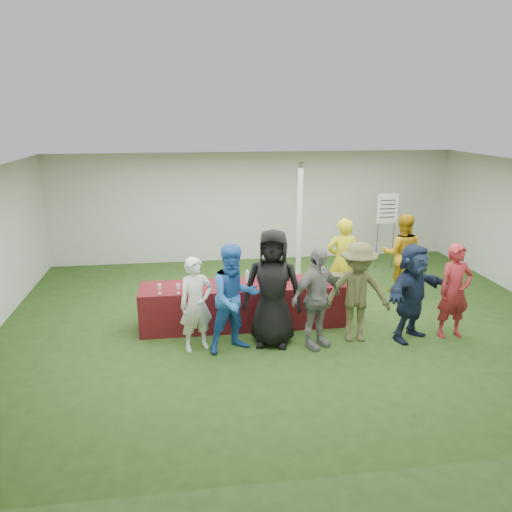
{
  "coord_description": "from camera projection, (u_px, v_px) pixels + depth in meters",
  "views": [
    {
      "loc": [
        -1.68,
        -8.16,
        3.61
      ],
      "look_at": [
        -0.54,
        -0.05,
        1.25
      ],
      "focal_mm": 35.0,
      "sensor_mm": 36.0,
      "label": 1
    }
  ],
  "objects": [
    {
      "name": "ground",
      "position": [
        285.0,
        321.0,
        8.99
      ],
      "size": [
        60.0,
        60.0,
        0.0
      ],
      "primitive_type": "plane",
      "color": "#284719",
      "rests_on": "ground"
    },
    {
      "name": "tent",
      "position": [
        299.0,
        232.0,
        9.82
      ],
      "size": [
        10.0,
        10.0,
        10.0
      ],
      "color": "white",
      "rests_on": "ground"
    },
    {
      "name": "serving_table",
      "position": [
        245.0,
        304.0,
        8.74
      ],
      "size": [
        3.6,
        0.8,
        0.75
      ],
      "primitive_type": "cube",
      "color": "maroon",
      "rests_on": "ground"
    },
    {
      "name": "wine_bottles",
      "position": [
        274.0,
        274.0,
        8.8
      ],
      "size": [
        0.54,
        0.14,
        0.32
      ],
      "color": "black",
      "rests_on": "serving_table"
    },
    {
      "name": "wine_glasses",
      "position": [
        189.0,
        286.0,
        8.22
      ],
      "size": [
        1.16,
        0.11,
        0.16
      ],
      "color": "silver",
      "rests_on": "serving_table"
    },
    {
      "name": "water_bottle",
      "position": [
        247.0,
        277.0,
        8.69
      ],
      "size": [
        0.07,
        0.07,
        0.23
      ],
      "color": "silver",
      "rests_on": "serving_table"
    },
    {
      "name": "bar_towel",
      "position": [
        334.0,
        278.0,
        8.89
      ],
      "size": [
        0.25,
        0.18,
        0.03
      ],
      "primitive_type": "cube",
      "color": "white",
      "rests_on": "serving_table"
    },
    {
      "name": "dump_bucket",
      "position": [
        337.0,
        279.0,
        8.61
      ],
      "size": [
        0.27,
        0.27,
        0.18
      ],
      "primitive_type": "cylinder",
      "color": "slate",
      "rests_on": "serving_table"
    },
    {
      "name": "wine_list_sign",
      "position": [
        387.0,
        214.0,
        11.68
      ],
      "size": [
        0.5,
        0.03,
        1.8
      ],
      "color": "slate",
      "rests_on": "ground"
    },
    {
      "name": "staff_pourer",
      "position": [
        342.0,
        261.0,
        9.64
      ],
      "size": [
        0.65,
        0.46,
        1.69
      ],
      "primitive_type": "imported",
      "rotation": [
        0.0,
        0.0,
        3.05
      ],
      "color": "yellow",
      "rests_on": "ground"
    },
    {
      "name": "staff_back",
      "position": [
        402.0,
        254.0,
        10.2
      ],
      "size": [
        0.96,
        0.86,
        1.65
      ],
      "primitive_type": "imported",
      "rotation": [
        0.0,
        0.0,
        2.81
      ],
      "color": "#BE8C13",
      "rests_on": "ground"
    },
    {
      "name": "customer_0",
      "position": [
        196.0,
        304.0,
        7.73
      ],
      "size": [
        0.64,
        0.52,
        1.5
      ],
      "primitive_type": "imported",
      "rotation": [
        0.0,
        0.0,
        0.34
      ],
      "color": "white",
      "rests_on": "ground"
    },
    {
      "name": "customer_1",
      "position": [
        235.0,
        299.0,
        7.66
      ],
      "size": [
        1.0,
        0.89,
        1.72
      ],
      "primitive_type": "imported",
      "rotation": [
        0.0,
        0.0,
        0.33
      ],
      "color": "blue",
      "rests_on": "ground"
    },
    {
      "name": "customer_2",
      "position": [
        273.0,
        288.0,
        7.85
      ],
      "size": [
        1.05,
        0.81,
        1.9
      ],
      "primitive_type": "imported",
      "rotation": [
        0.0,
        0.0,
        -0.25
      ],
      "color": "black",
      "rests_on": "ground"
    },
    {
      "name": "customer_3",
      "position": [
        316.0,
        298.0,
        7.79
      ],
      "size": [
        1.04,
        0.81,
        1.64
      ],
      "primitive_type": "imported",
      "rotation": [
        0.0,
        0.0,
        0.49
      ],
      "color": "gray",
      "rests_on": "ground"
    },
    {
      "name": "customer_4",
      "position": [
        357.0,
        292.0,
        8.01
      ],
      "size": [
        1.15,
        0.75,
        1.66
      ],
      "primitive_type": "imported",
      "rotation": [
        0.0,
        0.0,
        -0.13
      ],
      "color": "brown",
      "rests_on": "ground"
    },
    {
      "name": "customer_5",
      "position": [
        412.0,
        292.0,
        8.07
      ],
      "size": [
        1.53,
        1.19,
        1.62
      ],
      "primitive_type": "imported",
      "rotation": [
        0.0,
        0.0,
        0.55
      ],
      "color": "#1A2641",
      "rests_on": "ground"
    },
    {
      "name": "customer_6",
      "position": [
        455.0,
        291.0,
        8.16
      ],
      "size": [
        0.6,
        0.41,
        1.59
      ],
      "primitive_type": "imported",
      "rotation": [
        0.0,
        0.0,
        0.05
      ],
      "color": "maroon",
      "rests_on": "ground"
    }
  ]
}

